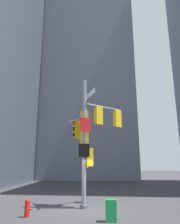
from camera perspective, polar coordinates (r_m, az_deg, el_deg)
ground at (r=12.10m, az=-1.72°, el=-24.79°), size 120.00×120.00×0.00m
building_mid_block at (r=43.53m, az=-0.35°, el=18.55°), size 14.85×14.85×51.26m
signal_pole_assembly at (r=12.40m, az=-0.07°, el=-5.63°), size 3.40×2.47×7.21m
fire_hydrant at (r=10.55m, az=-16.78°, el=-23.66°), size 0.33×0.23×0.77m
newspaper_box at (r=9.49m, az=5.74°, el=-25.16°), size 0.45×0.36×0.85m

